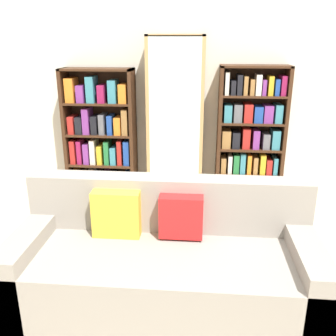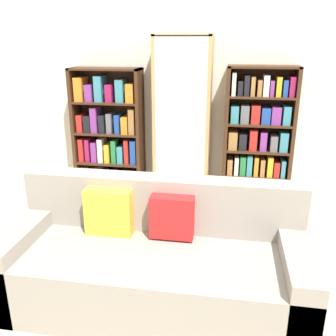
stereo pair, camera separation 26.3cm
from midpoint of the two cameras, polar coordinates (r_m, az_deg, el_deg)
wall_back at (r=4.61m, az=0.82°, el=12.48°), size 6.81×0.06×2.70m
couch at (r=2.85m, az=-3.27°, el=-14.38°), size 2.17×0.89×0.88m
bookshelf_left at (r=4.71m, az=-11.85°, el=4.60°), size 0.85×0.32×1.56m
display_cabinet at (r=4.46m, az=-0.53°, el=7.16°), size 0.66×0.36×1.93m
bookshelf_right at (r=4.53m, az=10.77°, el=4.46°), size 0.78×0.32×1.60m
wine_bottle at (r=3.68m, az=3.79°, el=-8.81°), size 0.08×0.08×0.39m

